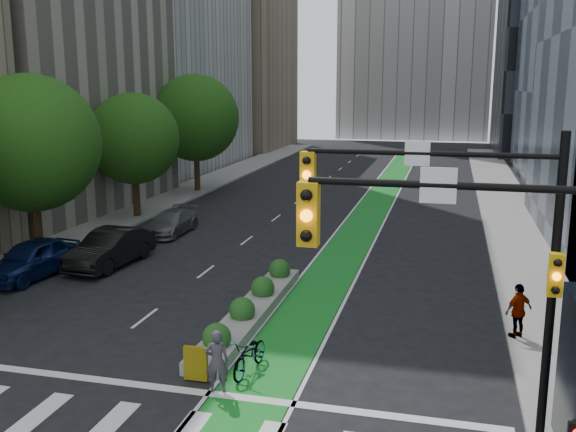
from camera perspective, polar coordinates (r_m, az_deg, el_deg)
The scene contains 18 objects.
ground at distance 18.04m, azimuth -14.08°, elevation -16.12°, with size 160.00×160.00×0.00m, color black.
sidewalk_left at distance 44.39m, azimuth -12.39°, elevation 0.78°, with size 3.60×90.00×0.15m, color gray.
sidewalk_right at distance 39.98m, azimuth 19.52°, elevation -0.83°, with size 3.60×90.00×0.15m, color gray.
bike_lane_paint at distance 44.97m, azimuth 7.73°, elevation 1.00°, with size 2.20×70.00×0.01m, color #178125.
building_tan_far at distance 84.77m, azimuth -5.20°, elevation 14.89°, with size 14.00×16.00×26.00m, color tan.
building_dark_end at distance 83.01m, azimuth 23.38°, elevation 14.77°, with size 14.00×18.00×28.00m, color black.
tree_mid at distance 32.18m, azimuth -21.90°, elevation 6.01°, with size 6.40×6.40×8.78m.
tree_midfar at distance 40.72m, azimuth -13.56°, elevation 6.69°, with size 5.60×5.60×7.76m.
tree_far at distance 49.72m, azimuth -8.22°, elevation 8.62°, with size 6.60×6.60×9.00m.
signal_right at distance 14.84m, azimuth 16.90°, elevation -2.50°, with size 5.82×0.51×7.20m.
signal_far_right at distance 10.58m, azimuth 19.56°, elevation -8.72°, with size 4.82×0.51×7.20m.
median_planter at distance 23.39m, azimuth -3.28°, elevation -8.13°, with size 1.20×10.26×1.10m.
bicycle at distance 19.18m, azimuth -3.40°, elevation -12.19°, with size 0.73×2.08×1.09m, color gray.
cyclist at distance 17.99m, azimuth -6.34°, elevation -12.71°, with size 0.65×0.43×1.79m, color #3E3641.
parked_car_left_near at distance 30.02m, azimuth -21.79°, elevation -3.54°, with size 1.98×4.91×1.67m, color #0B1845.
parked_car_left_mid at distance 30.70m, azimuth -15.49°, elevation -2.77°, with size 1.80×5.16×1.70m, color black.
parked_car_left_far at distance 36.49m, azimuth -10.34°, elevation -0.56°, with size 1.84×4.53×1.31m, color #595B5E.
pedestrian_far at distance 22.37m, azimuth 19.81°, elevation -7.92°, with size 1.06×0.44×1.82m, color gray.
Camera 1 is at (7.87, -13.92, 8.33)m, focal length 40.00 mm.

